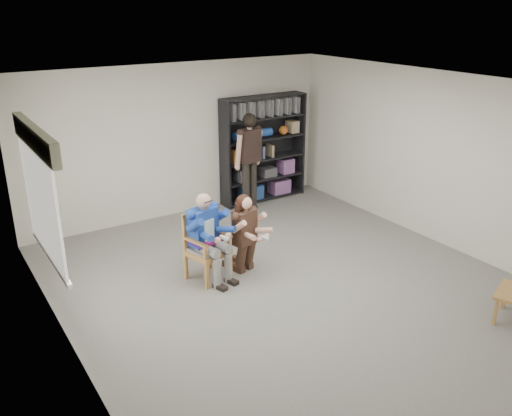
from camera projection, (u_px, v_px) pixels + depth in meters
room_shell at (293, 194)px, 7.19m from camera, size 6.00×7.00×2.80m
floor at (291, 287)px, 7.69m from camera, size 6.00×7.00×0.01m
window_left at (43, 197)px, 6.40m from camera, size 0.16×2.00×1.75m
armchair at (208, 247)px, 7.76m from camera, size 0.71×0.70×1.01m
seated_man at (207, 237)px, 7.71m from camera, size 0.75×0.91×1.31m
kneeling_woman at (246, 234)px, 7.93m from camera, size 0.69×0.91×1.20m
bookshelf at (263, 149)px, 10.75m from camera, size 1.80×0.38×2.10m
standing_man at (250, 164)px, 10.17m from camera, size 0.63×0.44×1.88m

